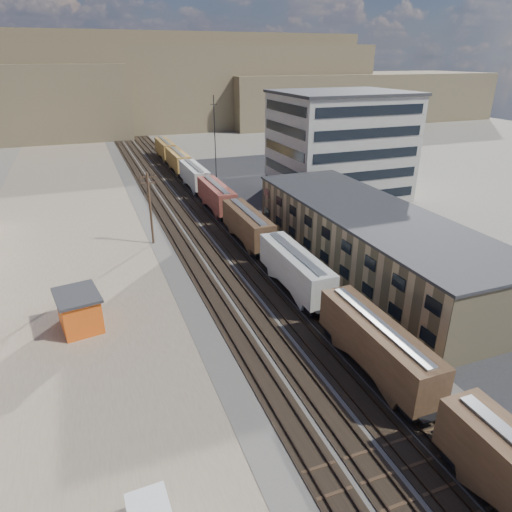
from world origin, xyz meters
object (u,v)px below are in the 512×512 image
object	(u,v)px
utility_pole_north	(150,207)
maintenance_shed	(79,310)
freight_train	(230,208)
parked_car_blue	(357,223)

from	to	relation	value
utility_pole_north	maintenance_shed	distance (m)	21.95
freight_train	maintenance_shed	bearing A→B (deg)	-135.00
maintenance_shed	parked_car_blue	size ratio (longest dim) A/B	1.10
utility_pole_north	maintenance_shed	bearing A→B (deg)	-117.34
freight_train	maintenance_shed	world-z (taller)	freight_train
utility_pole_north	freight_train	bearing A→B (deg)	13.69
freight_train	parked_car_blue	distance (m)	19.33
parked_car_blue	freight_train	bearing A→B (deg)	134.55
freight_train	utility_pole_north	distance (m)	12.90
maintenance_shed	parked_car_blue	world-z (taller)	maintenance_shed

